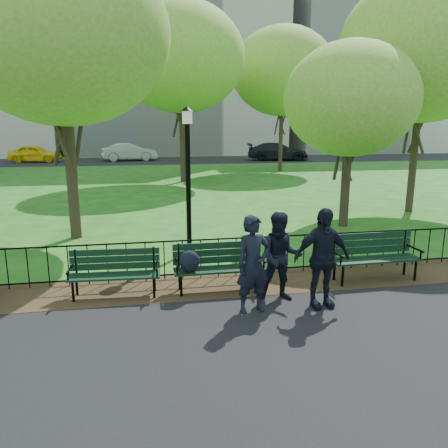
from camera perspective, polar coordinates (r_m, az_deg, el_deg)
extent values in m
plane|color=#1E5E18|center=(8.20, 5.91, -11.27)|extent=(120.00, 120.00, 0.00)
cube|color=black|center=(5.48, 16.90, -25.31)|extent=(60.00, 9.20, 0.01)
cube|color=#392B17|center=(9.54, 3.38, -7.60)|extent=(60.00, 1.60, 0.01)
cube|color=black|center=(42.36, -7.50, 8.22)|extent=(70.00, 9.00, 0.01)
cylinder|color=black|center=(9.74, 2.75, -1.81)|extent=(24.00, 0.04, 0.04)
cylinder|color=black|center=(9.96, 2.71, -6.05)|extent=(24.00, 0.04, 0.04)
cylinder|color=black|center=(9.86, 2.73, -4.23)|extent=(0.02, 0.02, 0.90)
cube|color=beige|center=(56.54, -6.53, 24.67)|extent=(24.00, 15.00, 30.00)
cube|color=silver|center=(62.54, 17.62, 20.24)|extent=(20.00, 15.00, 24.00)
cube|color=black|center=(8.93, -0.59, -5.95)|extent=(1.86, 0.50, 0.04)
cube|color=black|center=(9.08, -0.89, -3.28)|extent=(1.86, 0.05, 0.46)
cylinder|color=black|center=(8.74, -5.62, -8.06)|extent=(0.05, 0.05, 0.46)
cylinder|color=black|center=(9.01, 4.71, -7.39)|extent=(0.05, 0.05, 0.46)
cylinder|color=black|center=(9.09, -5.83, -7.23)|extent=(0.05, 0.05, 0.46)
cylinder|color=black|center=(9.35, 4.11, -6.62)|extent=(0.05, 0.05, 0.46)
cylinder|color=black|center=(8.77, -6.26, -5.10)|extent=(0.04, 0.58, 0.04)
cylinder|color=black|center=(9.06, 4.89, -4.49)|extent=(0.04, 0.58, 0.04)
ellipsoid|color=black|center=(8.68, -4.52, -4.88)|extent=(0.40, 0.28, 0.44)
cube|color=black|center=(8.89, -14.13, -6.60)|extent=(1.79, 0.57, 0.04)
cube|color=black|center=(9.03, -14.06, -4.03)|extent=(1.77, 0.13, 0.44)
cylinder|color=black|center=(8.93, -19.12, -8.36)|extent=(0.05, 0.05, 0.44)
cylinder|color=black|center=(8.73, -9.13, -8.26)|extent=(0.05, 0.05, 0.44)
cylinder|color=black|center=(9.25, -18.69, -7.58)|extent=(0.05, 0.05, 0.44)
cylinder|color=black|center=(9.07, -9.07, -7.46)|extent=(0.05, 0.05, 0.44)
cylinder|color=black|center=(8.97, -19.52, -5.58)|extent=(0.07, 0.55, 0.04)
cylinder|color=black|center=(8.77, -8.74, -5.40)|extent=(0.07, 0.55, 0.04)
cube|color=black|center=(10.03, 19.19, -4.40)|extent=(1.98, 0.57, 0.04)
cube|color=black|center=(10.16, 18.54, -1.92)|extent=(1.97, 0.08, 0.49)
cylinder|color=black|center=(9.54, 15.24, -6.56)|extent=(0.05, 0.05, 0.49)
cylinder|color=black|center=(10.40, 23.71, -5.60)|extent=(0.05, 0.05, 0.49)
cylinder|color=black|center=(9.87, 14.22, -5.84)|extent=(0.05, 0.05, 0.49)
cylinder|color=black|center=(10.71, 22.51, -4.97)|extent=(0.05, 0.05, 0.49)
cylinder|color=black|center=(9.54, 14.46, -3.72)|extent=(0.06, 0.61, 0.04)
cylinder|color=black|center=(10.47, 23.66, -2.93)|extent=(0.06, 0.61, 0.04)
cylinder|color=black|center=(11.79, -4.53, -3.23)|extent=(0.30, 0.30, 0.17)
cylinder|color=black|center=(11.44, -4.67, 4.59)|extent=(0.13, 0.13, 3.41)
cube|color=beige|center=(11.33, -4.84, 13.71)|extent=(0.23, 0.23, 0.32)
cone|color=black|center=(11.33, -4.87, 14.79)|extent=(0.34, 0.34, 0.13)
cylinder|color=#2D2116|center=(13.67, -19.23, 5.61)|extent=(0.33, 0.33, 3.58)
ellipsoid|color=#66A230|center=(13.80, -20.56, 22.51)|extent=(6.03, 6.03, 5.12)
cylinder|color=#2D2116|center=(15.10, 15.55, 4.47)|extent=(0.30, 0.30, 2.53)
ellipsoid|color=#66A230|center=(14.98, 16.23, 15.37)|extent=(4.26, 4.26, 3.62)
cylinder|color=#2D2116|center=(18.47, 23.46, 7.15)|extent=(0.29, 0.29, 3.69)
ellipsoid|color=#66A230|center=(18.60, 24.67, 20.04)|extent=(6.22, 6.22, 5.29)
cylinder|color=#2D2116|center=(26.28, -5.42, 10.22)|extent=(0.35, 0.35, 4.32)
ellipsoid|color=#66A230|center=(26.51, -5.66, 20.84)|extent=(7.28, 7.28, 6.19)
cylinder|color=#2D2116|center=(32.56, 7.42, 10.64)|extent=(0.29, 0.29, 4.29)
ellipsoid|color=#66A230|center=(32.75, 7.68, 19.16)|extent=(7.23, 7.23, 6.14)
imported|color=black|center=(7.85, 3.83, -5.29)|extent=(0.72, 0.55, 1.78)
imported|color=black|center=(8.43, 7.41, -4.27)|extent=(0.92, 0.61, 1.73)
imported|color=black|center=(8.24, 12.66, -4.35)|extent=(1.13, 0.54, 1.88)
imported|color=yellow|center=(43.46, -23.41, 8.44)|extent=(4.81, 2.59, 1.56)
imported|color=#B9BBC2|center=(42.55, -12.27, 9.19)|extent=(5.22, 2.35, 1.66)
imported|color=black|center=(42.43, 7.01, 9.38)|extent=(6.06, 3.34, 1.66)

